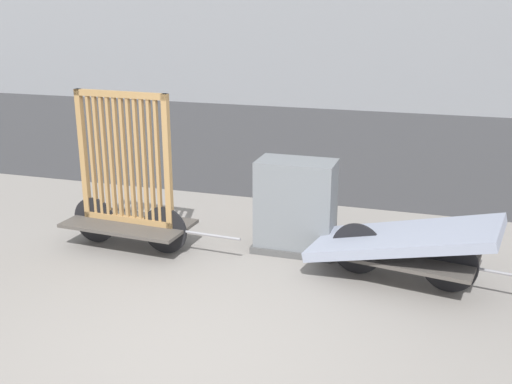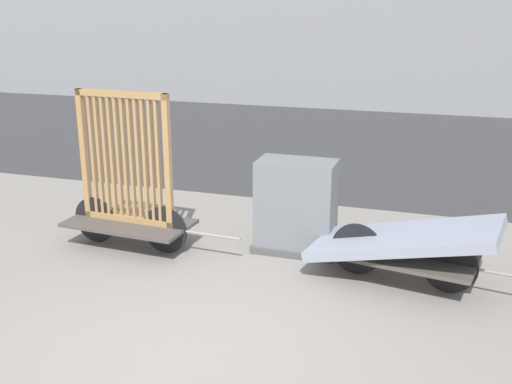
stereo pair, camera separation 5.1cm
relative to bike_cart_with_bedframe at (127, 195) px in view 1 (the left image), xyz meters
The scene contains 5 objects.
ground_plane 2.62m from the bike_cart_with_bedframe, 50.93° to the right, with size 60.00×60.00×0.00m, color gray.
road_strip 6.80m from the bike_cart_with_bedframe, 76.33° to the left, with size 56.00×8.51×0.01m.
bike_cart_with_bedframe is the anchor object (origin of this frame).
bike_cart_with_mattress 3.22m from the bike_cart_with_bedframe, ahead, with size 2.45×1.22×0.78m.
utility_cabinet 2.00m from the bike_cart_with_bedframe, 15.01° to the left, with size 0.97×0.57×1.11m.
Camera 1 is at (1.87, -4.02, 2.80)m, focal length 42.00 mm.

